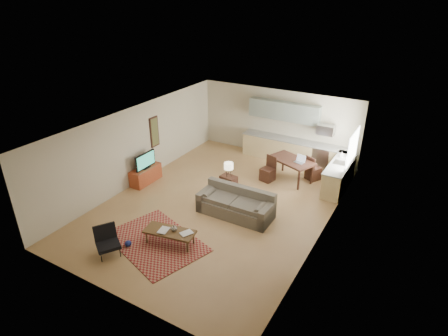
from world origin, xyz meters
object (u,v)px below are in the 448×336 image
Objects in this scene: sofa at (235,203)px; coffee_table at (170,237)px; tv_credenza at (146,175)px; armchair at (108,242)px; console_table at (229,184)px; dining_table at (291,170)px.

sofa is 2.27m from coffee_table.
tv_credenza is at bearing 129.88° from coffee_table.
coffee_table is 3.75m from tv_credenza.
armchair is 4.45m from console_table.
sofa is 3.77m from armchair.
sofa reaches higher than dining_table.
sofa is at bearing 57.76° from coffee_table.
dining_table is (0.59, 2.99, -0.02)m from sofa.
coffee_table is 5.30m from dining_table.
sofa reaches higher than tv_credenza.
armchair reaches higher than tv_credenza.
armchair is (-1.09, -1.14, 0.17)m from coffee_table.
coffee_table is 1.13× the size of tv_credenza.
tv_credenza is 1.97× the size of console_table.
coffee_table is 2.21× the size of console_table.
sofa is 3.74m from tv_credenza.
tv_credenza is 5.10m from dining_table.
console_table reaches higher than coffee_table.
armchair is at bearing -62.85° from tv_credenza.
coffee_table is at bearing -83.90° from dining_table.
dining_table reaches higher than coffee_table.
tv_credenza is (-1.81, 3.53, -0.09)m from armchair.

